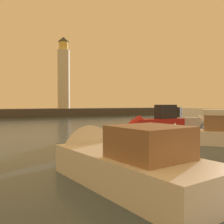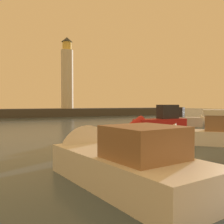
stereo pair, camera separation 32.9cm
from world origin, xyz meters
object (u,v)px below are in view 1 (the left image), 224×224
at_px(motorboat_2, 185,120).
at_px(lighthouse, 64,75).
at_px(motorboat_1, 153,123).
at_px(motorboat_3, 107,158).
at_px(motorboat_0, 202,133).

bearing_deg(motorboat_2, lighthouse, 102.12).
bearing_deg(motorboat_1, motorboat_3, -132.54).
bearing_deg(motorboat_2, motorboat_3, -140.57).
bearing_deg(lighthouse, motorboat_0, -93.87).
xyz_separation_m(motorboat_0, motorboat_2, (9.44, 11.49, -0.01)).
xyz_separation_m(lighthouse, motorboat_1, (-0.51, -33.38, -8.37)).
bearing_deg(motorboat_1, lighthouse, 89.12).
height_order(lighthouse, motorboat_3, lighthouse).
bearing_deg(motorboat_3, motorboat_0, 23.12).
xyz_separation_m(lighthouse, motorboat_0, (-2.85, -42.18, -8.45)).
distance_m(motorboat_1, motorboat_3, 17.40).
height_order(motorboat_0, motorboat_1, motorboat_1).
height_order(motorboat_1, motorboat_2, motorboat_1).
bearing_deg(motorboat_1, motorboat_2, 20.76).
bearing_deg(motorboat_0, lighthouse, 86.13).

